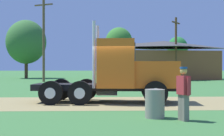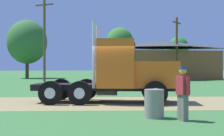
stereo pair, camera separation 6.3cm
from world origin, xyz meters
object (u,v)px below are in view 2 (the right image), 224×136
truck_foreground_white (123,73)px  utility_pole_near (44,38)px  steel_barrel (154,104)px  visitor_walking_mid (183,92)px  utility_pole_far (177,47)px  shed_building (165,61)px

truck_foreground_white → utility_pole_near: (-6.82, 20.16, 3.24)m
steel_barrel → utility_pole_near: 26.21m
utility_pole_near → visitor_walking_mid: bearing=-71.9°
visitor_walking_mid → utility_pole_near: size_ratio=0.19×
truck_foreground_white → steel_barrel: (0.71, -4.60, -0.86)m
truck_foreground_white → visitor_walking_mid: size_ratio=4.13×
truck_foreground_white → utility_pole_far: bearing=71.5°
visitor_walking_mid → steel_barrel: visitor_walking_mid is taller
truck_foreground_white → visitor_walking_mid: 5.41m
shed_building → utility_pole_far: 3.51m
visitor_walking_mid → shed_building: size_ratio=0.12×
steel_barrel → utility_pole_far: utility_pole_far is taller
steel_barrel → shed_building: 31.30m
visitor_walking_mid → utility_pole_near: bearing=108.1°
truck_foreground_white → steel_barrel: 4.74m
steel_barrel → shed_building: size_ratio=0.07×
truck_foreground_white → shed_building: size_ratio=0.51×
truck_foreground_white → utility_pole_near: utility_pole_near is taller
visitor_walking_mid → utility_pole_near: 26.92m
steel_barrel → utility_pole_near: size_ratio=0.11×
steel_barrel → utility_pole_far: size_ratio=0.13×
truck_foreground_white → utility_pole_near: size_ratio=0.79×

